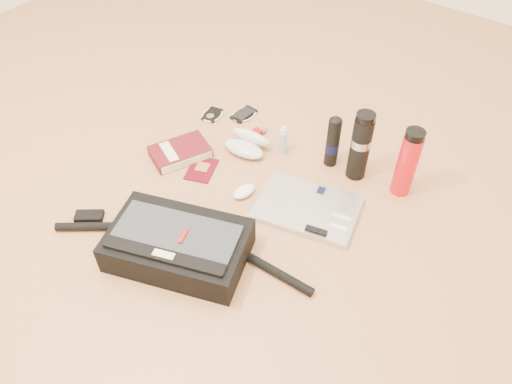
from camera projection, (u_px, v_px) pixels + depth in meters
ground at (229, 213)px, 1.75m from camera, size 4.00×4.00×0.00m
messenger_bag at (177, 245)px, 1.58m from camera, size 0.84×0.40×0.12m
laptop at (308, 208)px, 1.75m from camera, size 0.40×0.32×0.03m
book at (180, 152)px, 1.95m from camera, size 0.22×0.26×0.04m
passport at (202, 169)px, 1.91m from camera, size 0.14×0.16×0.01m
mouse at (244, 191)px, 1.81m from camera, size 0.07×0.10×0.03m
sunglasses_case at (247, 143)px, 1.97m from camera, size 0.19×0.16×0.10m
ipod at (212, 115)px, 2.15m from camera, size 0.10×0.11×0.01m
phone at (244, 114)px, 2.15m from camera, size 0.10×0.12×0.01m
inhaler at (255, 135)px, 2.03m from camera, size 0.04×0.12×0.03m
spray_bottle at (283, 141)px, 1.94m from camera, size 0.04×0.04×0.12m
aerosol_can at (333, 141)px, 1.86m from camera, size 0.06×0.06×0.22m
thermos_black at (360, 146)px, 1.79m from camera, size 0.08×0.08×0.28m
thermos_red at (407, 163)px, 1.74m from camera, size 0.09×0.09×0.27m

